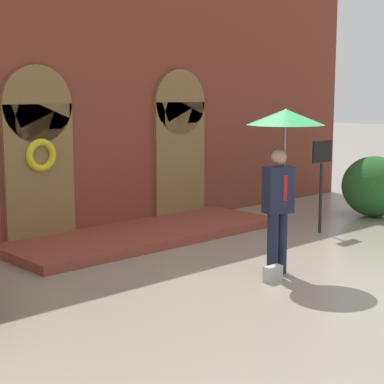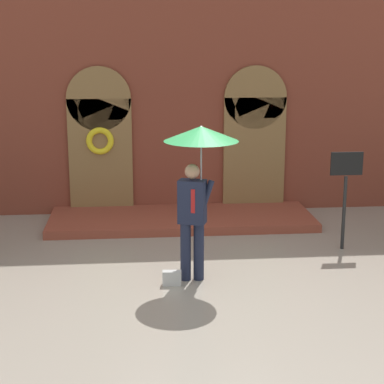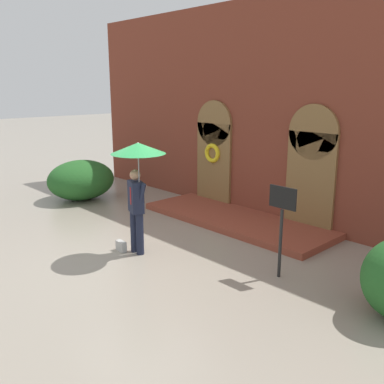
% 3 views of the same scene
% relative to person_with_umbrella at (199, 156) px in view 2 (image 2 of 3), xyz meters
% --- Properties ---
extents(ground_plane, '(80.00, 80.00, 0.00)m').
position_rel_person_with_umbrella_xyz_m(ground_plane, '(-0.04, -0.00, -1.91)').
color(ground_plane, gray).
extents(building_facade, '(14.00, 2.30, 5.60)m').
position_rel_person_with_umbrella_xyz_m(building_facade, '(-0.04, 4.15, 0.77)').
color(building_facade, brown).
rests_on(building_facade, ground).
extents(person_with_umbrella, '(1.10, 1.10, 2.36)m').
position_rel_person_with_umbrella_xyz_m(person_with_umbrella, '(0.00, 0.00, 0.00)').
color(person_with_umbrella, '#191E33').
rests_on(person_with_umbrella, ground).
extents(handbag, '(0.29, 0.14, 0.22)m').
position_rel_person_with_umbrella_xyz_m(handbag, '(-0.42, -0.20, -1.80)').
color(handbag, '#B7B7B2').
rests_on(handbag, ground).
extents(sign_post, '(0.56, 0.06, 1.72)m').
position_rel_person_with_umbrella_xyz_m(sign_post, '(2.65, 1.22, -0.75)').
color(sign_post, black).
rests_on(sign_post, ground).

